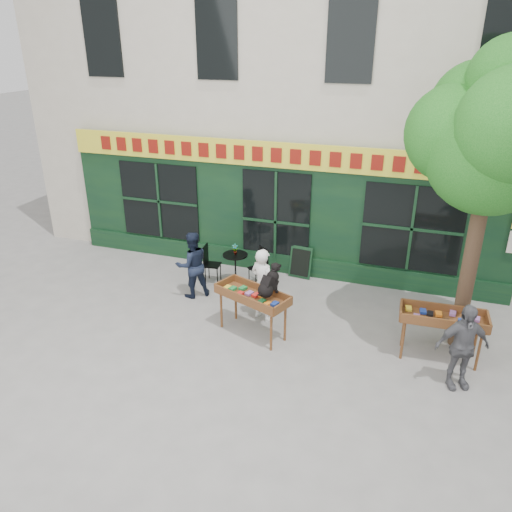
# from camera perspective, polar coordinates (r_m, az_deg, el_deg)

# --- Properties ---
(ground) EXTENTS (80.00, 80.00, 0.00)m
(ground) POSITION_cam_1_polar(r_m,az_deg,el_deg) (10.88, -1.36, -6.72)
(ground) COLOR slate
(ground) RESTS_ON ground
(building) EXTENTS (14.00, 7.26, 10.00)m
(building) POSITION_cam_1_polar(r_m,az_deg,el_deg) (15.12, 6.78, 21.58)
(building) COLOR beige
(building) RESTS_ON ground
(street_tree) EXTENTS (3.05, 2.90, 5.60)m
(street_tree) POSITION_cam_1_polar(r_m,az_deg,el_deg) (9.32, 25.89, 12.77)
(street_tree) COLOR #382619
(street_tree) RESTS_ON ground
(book_cart_center) EXTENTS (1.62, 1.12, 0.99)m
(book_cart_center) POSITION_cam_1_polar(r_m,az_deg,el_deg) (9.82, -0.41, -4.78)
(book_cart_center) COLOR brown
(book_cart_center) RESTS_ON ground
(dog) EXTENTS (0.53, 0.68, 0.60)m
(dog) POSITION_cam_1_polar(r_m,az_deg,el_deg) (9.47, 1.48, -2.76)
(dog) COLOR black
(dog) RESTS_ON book_cart_center
(woman) EXTENTS (0.68, 0.57, 1.59)m
(woman) POSITION_cam_1_polar(r_m,az_deg,el_deg) (10.38, 0.76, -3.28)
(woman) COLOR white
(woman) RESTS_ON ground
(book_cart_right) EXTENTS (1.52, 0.68, 0.99)m
(book_cart_right) POSITION_cam_1_polar(r_m,az_deg,el_deg) (9.72, 20.59, -6.82)
(book_cart_right) COLOR brown
(book_cart_right) RESTS_ON ground
(man_right) EXTENTS (1.00, 0.70, 1.57)m
(man_right) POSITION_cam_1_polar(r_m,az_deg,el_deg) (9.12, 22.47, -9.55)
(man_right) COLOR #525257
(man_right) RESTS_ON ground
(bistro_table) EXTENTS (0.60, 0.60, 0.76)m
(bistro_table) POSITION_cam_1_polar(r_m,az_deg,el_deg) (11.98, -2.38, -0.78)
(bistro_table) COLOR black
(bistro_table) RESTS_ON ground
(bistro_chair_left) EXTENTS (0.41, 0.40, 0.95)m
(bistro_chair_left) POSITION_cam_1_polar(r_m,az_deg,el_deg) (12.10, -5.39, -0.52)
(bistro_chair_left) COLOR black
(bistro_chair_left) RESTS_ON ground
(bistro_chair_right) EXTENTS (0.51, 0.51, 0.95)m
(bistro_chair_right) POSITION_cam_1_polar(r_m,az_deg,el_deg) (11.89, 0.55, -0.87)
(bistro_chair_right) COLOR black
(bistro_chair_right) RESTS_ON ground
(potted_plant) EXTENTS (0.16, 0.14, 0.26)m
(potted_plant) POSITION_cam_1_polar(r_m,az_deg,el_deg) (11.83, -2.41, 0.78)
(potted_plant) COLOR gray
(potted_plant) RESTS_ON bistro_table
(man_left) EXTENTS (0.96, 0.95, 1.57)m
(man_left) POSITION_cam_1_polar(r_m,az_deg,el_deg) (11.39, -7.31, -0.99)
(man_left) COLOR black
(man_left) RESTS_ON ground
(chalkboard) EXTENTS (0.58, 0.25, 0.79)m
(chalkboard) POSITION_cam_1_polar(r_m,az_deg,el_deg) (12.38, 5.09, -0.73)
(chalkboard) COLOR black
(chalkboard) RESTS_ON ground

